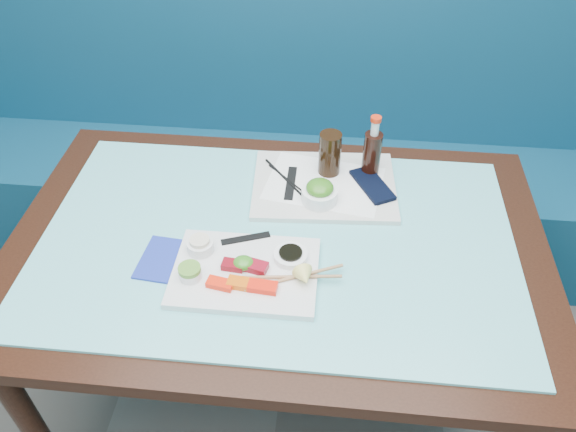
# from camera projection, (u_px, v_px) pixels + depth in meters

# --- Properties ---
(booth_bench) EXTENTS (3.00, 0.56, 1.17)m
(booth_bench) POSITION_uv_depth(u_px,v_px,m) (301.00, 162.00, 2.32)
(booth_bench) COLOR navy
(booth_bench) RESTS_ON ground
(dining_table) EXTENTS (1.40, 0.90, 0.75)m
(dining_table) POSITION_uv_depth(u_px,v_px,m) (277.00, 263.00, 1.51)
(dining_table) COLOR black
(dining_table) RESTS_ON ground
(glass_top) EXTENTS (1.22, 0.76, 0.01)m
(glass_top) POSITION_uv_depth(u_px,v_px,m) (277.00, 240.00, 1.45)
(glass_top) COLOR #67C9CE
(glass_top) RESTS_ON dining_table
(sashimi_plate) EXTENTS (0.35, 0.25, 0.02)m
(sashimi_plate) POSITION_uv_depth(u_px,v_px,m) (245.00, 272.00, 1.35)
(sashimi_plate) COLOR white
(sashimi_plate) RESTS_ON glass_top
(salmon_left) EXTENTS (0.07, 0.04, 0.02)m
(salmon_left) POSITION_uv_depth(u_px,v_px,m) (220.00, 284.00, 1.31)
(salmon_left) COLOR #FF240A
(salmon_left) RESTS_ON sashimi_plate
(salmon_mid) EXTENTS (0.07, 0.04, 0.02)m
(salmon_mid) POSITION_uv_depth(u_px,v_px,m) (242.00, 284.00, 1.30)
(salmon_mid) COLOR #EB5A09
(salmon_mid) RESTS_ON sashimi_plate
(salmon_right) EXTENTS (0.07, 0.04, 0.02)m
(salmon_right) POSITION_uv_depth(u_px,v_px,m) (263.00, 287.00, 1.30)
(salmon_right) COLOR #FF1E0A
(salmon_right) RESTS_ON sashimi_plate
(tuna_left) EXTENTS (0.06, 0.04, 0.02)m
(tuna_left) POSITION_uv_depth(u_px,v_px,m) (233.00, 265.00, 1.35)
(tuna_left) COLOR maroon
(tuna_left) RESTS_ON sashimi_plate
(tuna_right) EXTENTS (0.06, 0.05, 0.02)m
(tuna_right) POSITION_uv_depth(u_px,v_px,m) (256.00, 267.00, 1.34)
(tuna_right) COLOR maroon
(tuna_right) RESTS_ON sashimi_plate
(seaweed_garnish) EXTENTS (0.06, 0.06, 0.03)m
(seaweed_garnish) POSITION_uv_depth(u_px,v_px,m) (243.00, 263.00, 1.35)
(seaweed_garnish) COLOR #34811D
(seaweed_garnish) RESTS_ON sashimi_plate
(ramekin_wasabi) EXTENTS (0.07, 0.07, 0.02)m
(ramekin_wasabi) POSITION_uv_depth(u_px,v_px,m) (190.00, 274.00, 1.32)
(ramekin_wasabi) COLOR white
(ramekin_wasabi) RESTS_ON sashimi_plate
(wasabi_fill) EXTENTS (0.06, 0.06, 0.01)m
(wasabi_fill) POSITION_uv_depth(u_px,v_px,m) (189.00, 269.00, 1.31)
(wasabi_fill) COLOR #58912E
(wasabi_fill) RESTS_ON ramekin_wasabi
(ramekin_ginger) EXTENTS (0.07, 0.07, 0.03)m
(ramekin_ginger) POSITION_uv_depth(u_px,v_px,m) (200.00, 246.00, 1.39)
(ramekin_ginger) COLOR white
(ramekin_ginger) RESTS_ON sashimi_plate
(ginger_fill) EXTENTS (0.06, 0.06, 0.01)m
(ginger_fill) POSITION_uv_depth(u_px,v_px,m) (200.00, 241.00, 1.37)
(ginger_fill) COLOR beige
(ginger_fill) RESTS_ON ramekin_ginger
(soy_dish) EXTENTS (0.10, 0.10, 0.02)m
(soy_dish) POSITION_uv_depth(u_px,v_px,m) (291.00, 256.00, 1.37)
(soy_dish) COLOR white
(soy_dish) RESTS_ON sashimi_plate
(soy_fill) EXTENTS (0.07, 0.07, 0.01)m
(soy_fill) POSITION_uv_depth(u_px,v_px,m) (291.00, 253.00, 1.36)
(soy_fill) COLOR black
(soy_fill) RESTS_ON soy_dish
(lemon_wedge) EXTENTS (0.06, 0.05, 0.05)m
(lemon_wedge) POSITION_uv_depth(u_px,v_px,m) (304.00, 277.00, 1.30)
(lemon_wedge) COLOR #FCED77
(lemon_wedge) RESTS_ON sashimi_plate
(chopstick_sleeve) EXTENTS (0.12, 0.06, 0.00)m
(chopstick_sleeve) POSITION_uv_depth(u_px,v_px,m) (246.00, 238.00, 1.42)
(chopstick_sleeve) COLOR black
(chopstick_sleeve) RESTS_ON sashimi_plate
(wooden_chopstick_a) EXTENTS (0.25, 0.04, 0.01)m
(wooden_chopstick_a) POSITION_uv_depth(u_px,v_px,m) (290.00, 277.00, 1.33)
(wooden_chopstick_a) COLOR #9F6F4B
(wooden_chopstick_a) RESTS_ON sashimi_plate
(wooden_chopstick_b) EXTENTS (0.23, 0.11, 0.01)m
(wooden_chopstick_b) POSITION_uv_depth(u_px,v_px,m) (294.00, 277.00, 1.32)
(wooden_chopstick_b) COLOR #A5754D
(wooden_chopstick_b) RESTS_ON sashimi_plate
(serving_tray) EXTENTS (0.42, 0.33, 0.02)m
(serving_tray) POSITION_uv_depth(u_px,v_px,m) (324.00, 186.00, 1.60)
(serving_tray) COLOR silver
(serving_tray) RESTS_ON glass_top
(paper_placemat) EXTENTS (0.35, 0.27, 0.00)m
(paper_placemat) POSITION_uv_depth(u_px,v_px,m) (324.00, 183.00, 1.59)
(paper_placemat) COLOR white
(paper_placemat) RESTS_ON serving_tray
(seaweed_bowl) EXTENTS (0.12, 0.12, 0.04)m
(seaweed_bowl) POSITION_uv_depth(u_px,v_px,m) (319.00, 195.00, 1.52)
(seaweed_bowl) COLOR white
(seaweed_bowl) RESTS_ON serving_tray
(seaweed_salad) EXTENTS (0.08, 0.08, 0.04)m
(seaweed_salad) POSITION_uv_depth(u_px,v_px,m) (320.00, 188.00, 1.51)
(seaweed_salad) COLOR #35741A
(seaweed_salad) RESTS_ON seaweed_bowl
(cola_glass) EXTENTS (0.07, 0.07, 0.13)m
(cola_glass) POSITION_uv_depth(u_px,v_px,m) (330.00, 154.00, 1.59)
(cola_glass) COLOR black
(cola_glass) RESTS_ON serving_tray
(navy_pouch) EXTENTS (0.13, 0.17, 0.01)m
(navy_pouch) POSITION_uv_depth(u_px,v_px,m) (372.00, 185.00, 1.58)
(navy_pouch) COLOR black
(navy_pouch) RESTS_ON serving_tray
(fork) EXTENTS (0.03, 0.08, 0.01)m
(fork) POSITION_uv_depth(u_px,v_px,m) (370.00, 163.00, 1.66)
(fork) COLOR silver
(fork) RESTS_ON serving_tray
(black_chopstick_a) EXTENTS (0.16, 0.20, 0.01)m
(black_chopstick_a) POSITION_uv_depth(u_px,v_px,m) (289.00, 183.00, 1.59)
(black_chopstick_a) COLOR black
(black_chopstick_a) RESTS_ON serving_tray
(black_chopstick_b) EXTENTS (0.15, 0.16, 0.01)m
(black_chopstick_b) POSITION_uv_depth(u_px,v_px,m) (292.00, 183.00, 1.59)
(black_chopstick_b) COLOR black
(black_chopstick_b) RESTS_ON serving_tray
(tray_sleeve) EXTENTS (0.03, 0.15, 0.00)m
(tray_sleeve) POSITION_uv_depth(u_px,v_px,m) (291.00, 183.00, 1.59)
(tray_sleeve) COLOR black
(tray_sleeve) RESTS_ON serving_tray
(cola_bottle_body) EXTENTS (0.07, 0.07, 0.15)m
(cola_bottle_body) POSITION_uv_depth(u_px,v_px,m) (372.00, 156.00, 1.59)
(cola_bottle_body) COLOR black
(cola_bottle_body) RESTS_ON glass_top
(cola_bottle_neck) EXTENTS (0.03, 0.03, 0.04)m
(cola_bottle_neck) POSITION_uv_depth(u_px,v_px,m) (375.00, 128.00, 1.53)
(cola_bottle_neck) COLOR silver
(cola_bottle_neck) RESTS_ON cola_bottle_body
(cola_bottle_cap) EXTENTS (0.03, 0.03, 0.01)m
(cola_bottle_cap) POSITION_uv_depth(u_px,v_px,m) (376.00, 119.00, 1.51)
(cola_bottle_cap) COLOR red
(cola_bottle_cap) RESTS_ON cola_bottle_neck
(blue_napkin) EXTENTS (0.16, 0.16, 0.01)m
(blue_napkin) POSITION_uv_depth(u_px,v_px,m) (170.00, 260.00, 1.39)
(blue_napkin) COLOR #1C2F9C
(blue_napkin) RESTS_ON glass_top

